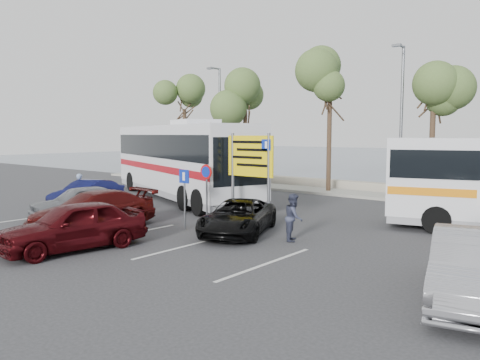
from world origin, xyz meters
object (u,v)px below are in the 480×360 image
Objects in this scene: street_lamp_right at (401,114)px; pedestrian_near at (80,190)px; car_silver_b at (472,268)px; car_silver_a at (80,202)px; direction_sign at (250,163)px; suv_black at (238,217)px; car_red at (74,226)px; car_maroon at (92,210)px; street_lamp_left at (219,119)px; pedestrian_far at (294,217)px; coach_bus_left at (180,163)px; car_blue at (87,194)px.

pedestrian_near is (-11.45, -11.98, -3.79)m from street_lamp_right.
car_silver_a is at bearing 165.11° from car_silver_b.
direction_sign reaches higher than pedestrian_near.
direction_sign is 2.61m from suv_black.
car_red is (-1.60, -6.70, -1.68)m from direction_sign.
car_maroon is at bearing 169.15° from car_silver_b.
street_lamp_left is 12.67m from pedestrian_near.
street_lamp_left reaches higher than car_silver_b.
direction_sign is 0.78× the size of car_silver_b.
car_silver_a is 5.75m from car_red.
pedestrian_far is (-6.09, 2.51, 0.04)m from car_silver_b.
coach_bus_left is 18.02m from car_silver_b.
car_silver_a is at bearing -80.87° from coach_bus_left.
car_blue is 0.82× the size of car_maroon.
coach_bus_left is (3.50, -7.02, -2.61)m from street_lamp_left.
pedestrian_far reaches higher than suv_black.
car_silver_a is 0.89× the size of car_silver_b.
suv_black is 2.71× the size of pedestrian_near.
car_blue is at bearing -79.63° from street_lamp_left.
street_lamp_right is at bearing 79.06° from direction_sign.
coach_bus_left reaches higher than direction_sign.
car_blue is 5.56m from car_maroon.
street_lamp_right is 16.46m from car_maroon.
car_silver_a is 1.02× the size of car_blue.
direction_sign is 0.26× the size of coach_bus_left.
street_lamp_right is 1.83× the size of suv_black.
direction_sign is 0.81× the size of car_red.
car_red is (9.40, -17.02, -3.85)m from street_lamp_left.
pedestrian_near is (-0.64, 0.03, 0.15)m from car_blue.
street_lamp_left is at bearing -88.36° from pedestrian_near.
car_maroon is 7.61m from pedestrian_far.
car_red is at bearing 141.55° from pedestrian_near.
suv_black is (4.80, 2.81, -0.10)m from car_maroon.
street_lamp_right is 17.00m from pedestrian_near.
street_lamp_right is 17.82m from car_red.
street_lamp_right is 1.81× the size of car_red.
car_blue is 2.52× the size of pedestrian_far.
coach_bus_left is at bearing 111.32° from car_silver_a.
street_lamp_left is 1.83× the size of suv_black.
pedestrian_near is at bearing 158.36° from car_maroon.
street_lamp_right reaches higher than car_silver_b.
coach_bus_left reaches higher than suv_black.
coach_bus_left is 3.40× the size of car_silver_a.
street_lamp_left is 1.74× the size of car_silver_b.
street_lamp_left is at bearing 121.20° from car_maroon.
car_silver_b is 6.59m from pedestrian_far.
direction_sign is 9.14m from car_blue.
suv_black is 10.25m from pedestrian_near.
pedestrian_near is at bearing 159.49° from car_silver_b.
pedestrian_near is at bearing -170.02° from direction_sign.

